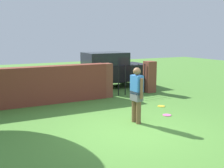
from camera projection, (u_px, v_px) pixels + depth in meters
ground_plane at (131, 130)px, 7.39m from camera, size 40.00×40.00×0.00m
brick_wall at (40, 86)px, 10.10m from camera, size 5.23×0.50×1.41m
person at (137, 93)px, 7.89m from camera, size 0.24×0.54×1.62m
fence_gate at (129, 78)px, 11.84m from camera, size 2.64×0.44×1.40m
car at (105, 70)px, 13.51m from camera, size 4.23×1.99×1.72m
frisbee_pink at (167, 115)px, 8.78m from camera, size 0.27×0.27×0.02m
frisbee_yellow at (161, 106)px, 9.90m from camera, size 0.27×0.27×0.02m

